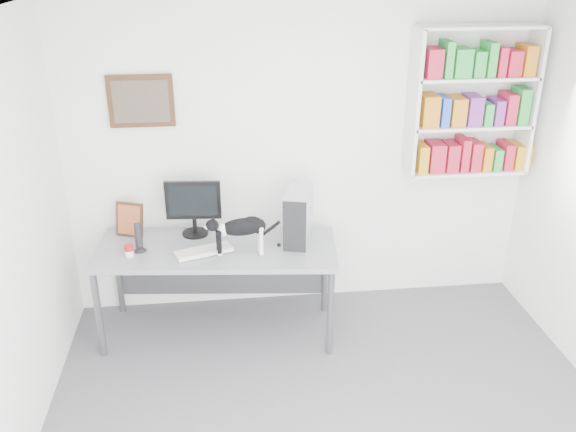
{
  "coord_description": "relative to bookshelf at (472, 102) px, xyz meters",
  "views": [
    {
      "loc": [
        -0.69,
        -2.93,
        3.03
      ],
      "look_at": [
        -0.17,
        1.53,
        1.04
      ],
      "focal_mm": 38.0,
      "sensor_mm": 36.0,
      "label": 1
    }
  ],
  "objects": [
    {
      "name": "room",
      "position": [
        -1.4,
        -1.85,
        -0.5
      ],
      "size": [
        4.01,
        4.01,
        2.7
      ],
      "color": "#57575C",
      "rests_on": "ground"
    },
    {
      "name": "bookshelf",
      "position": [
        0.0,
        0.0,
        0.0
      ],
      "size": [
        1.03,
        0.28,
        1.24
      ],
      "primitive_type": "cube",
      "color": "silver",
      "rests_on": "room"
    },
    {
      "name": "wall_art",
      "position": [
        -2.7,
        0.12,
        0.05
      ],
      "size": [
        0.52,
        0.04,
        0.42
      ],
      "primitive_type": "cube",
      "color": "#412615",
      "rests_on": "room"
    },
    {
      "name": "desk",
      "position": [
        -2.16,
        -0.35,
        -1.45
      ],
      "size": [
        2.0,
        0.95,
        0.81
      ],
      "primitive_type": "cube",
      "rotation": [
        0.0,
        0.0,
        -0.1
      ],
      "color": "gray",
      "rests_on": "room"
    },
    {
      "name": "monitor",
      "position": [
        -2.33,
        -0.09,
        -0.8
      ],
      "size": [
        0.47,
        0.25,
        0.49
      ],
      "primitive_type": "cube",
      "rotation": [
        0.0,
        0.0,
        -0.08
      ],
      "color": "black",
      "rests_on": "desk"
    },
    {
      "name": "keyboard",
      "position": [
        -2.26,
        -0.44,
        -1.03
      ],
      "size": [
        0.48,
        0.3,
        0.03
      ],
      "primitive_type": "cube",
      "rotation": [
        0.0,
        0.0,
        0.32
      ],
      "color": "silver",
      "rests_on": "desk"
    },
    {
      "name": "pc_tower",
      "position": [
        -1.49,
        -0.3,
        -0.83
      ],
      "size": [
        0.3,
        0.47,
        0.44
      ],
      "primitive_type": "cube",
      "rotation": [
        0.0,
        0.0,
        -0.27
      ],
      "color": "#ABAAAF",
      "rests_on": "desk"
    },
    {
      "name": "speaker",
      "position": [
        -2.76,
        -0.35,
        -0.92
      ],
      "size": [
        0.11,
        0.11,
        0.25
      ],
      "primitive_type": "cylinder",
      "rotation": [
        0.0,
        0.0,
        -0.05
      ],
      "color": "black",
      "rests_on": "desk"
    },
    {
      "name": "leaning_print",
      "position": [
        -2.87,
        -0.04,
        -0.9
      ],
      "size": [
        0.26,
        0.17,
        0.29
      ],
      "primitive_type": "cube",
      "rotation": [
        0.0,
        0.0,
        -0.35
      ],
      "color": "#412615",
      "rests_on": "desk"
    },
    {
      "name": "soup_can",
      "position": [
        -2.84,
        -0.43,
        -1.0
      ],
      "size": [
        0.09,
        0.09,
        0.1
      ],
      "primitive_type": "cylinder",
      "rotation": [
        0.0,
        0.0,
        -0.47
      ],
      "color": "red",
      "rests_on": "desk"
    },
    {
      "name": "cat",
      "position": [
        -1.96,
        -0.51,
        -0.88
      ],
      "size": [
        0.54,
        0.21,
        0.33
      ],
      "primitive_type": null,
      "rotation": [
        0.0,
        0.0,
        0.13
      ],
      "color": "black",
      "rests_on": "desk"
    }
  ]
}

